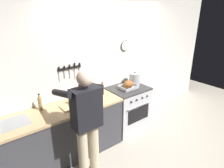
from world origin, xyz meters
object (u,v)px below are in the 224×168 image
bottle_wine_red (86,90)px  person_cook (86,120)px  roasting_pan (128,85)px  bottle_hot_sauce (81,96)px  cutting_board (72,106)px  bottle_soy_sauce (102,89)px  stock_pot (135,79)px  bottle_vinegar (40,103)px  stove (128,108)px

bottle_wine_red → person_cook: bearing=-120.2°
roasting_pan → bottle_hot_sauce: bearing=174.8°
cutting_board → bottle_soy_sauce: bearing=9.0°
stock_pot → bottle_hot_sauce: bearing=-178.8°
cutting_board → bottle_wine_red: 0.42m
cutting_board → bottle_vinegar: bottle_vinegar is taller
stove → bottle_wine_red: size_ratio=2.86×
cutting_board → bottle_vinegar: size_ratio=1.36×
stove → bottle_hot_sauce: size_ratio=4.53×
person_cook → bottle_hot_sauce: 0.72m
bottle_hot_sauce → bottle_vinegar: bearing=170.6°
person_cook → bottle_soy_sauce: person_cook is taller
bottle_soy_sauce → bottle_hot_sauce: size_ratio=1.15×
bottle_soy_sauce → bottle_wine_red: bearing=164.7°
person_cook → bottle_wine_red: 0.86m
stock_pot → bottle_soy_sauce: 0.83m
person_cook → bottle_wine_red: (0.43, 0.74, 0.08)m
roasting_pan → bottle_soy_sauce: bottle_soy_sauce is taller
stock_pot → bottle_vinegar: bottle_vinegar is taller
stove → bottle_wine_red: bottle_wine_red is taller
person_cook → bottle_soy_sauce: bearing=-34.7°
stove → bottle_vinegar: bearing=174.1°
person_cook → bottle_wine_red: person_cook is taller
bottle_vinegar → bottle_wine_red: size_ratio=0.84×
bottle_vinegar → person_cook: bearing=-65.3°
stock_pot → person_cook: bearing=-156.3°
stock_pot → cutting_board: stock_pot is taller
roasting_pan → stock_pot: (0.28, 0.12, 0.04)m
bottle_wine_red → stove: bearing=-9.6°
roasting_pan → bottle_soy_sauce: 0.56m
cutting_board → bottle_vinegar: bearing=154.2°
cutting_board → bottle_wine_red: size_ratio=1.14×
stove → bottle_soy_sauce: size_ratio=3.92×
person_cook → cutting_board: (0.08, 0.56, -0.04)m
bottle_vinegar → bottle_wine_red: bottle_wine_red is taller
roasting_pan → bottle_wine_red: size_ratio=1.12×
person_cook → stock_pot: (1.56, 0.68, 0.06)m
cutting_board → bottle_wine_red: bearing=27.4°
bottle_wine_red → bottle_hot_sauce: 0.17m
roasting_pan → bottle_vinegar: (-1.63, 0.20, 0.04)m
roasting_pan → bottle_soy_sauce: (-0.55, 0.09, 0.02)m
bottle_hot_sauce → stock_pot: bearing=1.2°
bottle_wine_red → cutting_board: bearing=-152.6°
roasting_pan → bottle_wine_red: bearing=168.6°
stove → person_cook: bearing=-155.4°
stove → person_cook: person_cook is taller
person_cook → roasting_pan: 1.40m
bottle_wine_red → bottle_soy_sauce: bottle_wine_red is taller
stock_pot → bottle_vinegar: (-1.91, 0.08, -0.00)m
cutting_board → bottle_hot_sauce: size_ratio=1.81×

